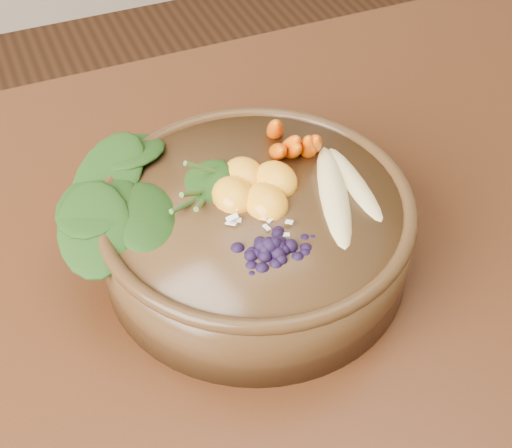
# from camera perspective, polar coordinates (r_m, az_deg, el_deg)

# --- Properties ---
(stoneware_bowl) EXTENTS (0.30, 0.30, 0.07)m
(stoneware_bowl) POSITION_cam_1_polar(r_m,az_deg,el_deg) (0.58, 0.00, -0.71)
(stoneware_bowl) COLOR #4B3017
(stoneware_bowl) RESTS_ON dining_table
(kale_heap) EXTENTS (0.19, 0.18, 0.04)m
(kale_heap) POSITION_cam_1_polar(r_m,az_deg,el_deg) (0.57, -4.72, 6.07)
(kale_heap) COLOR #1D3F11
(kale_heap) RESTS_ON stoneware_bowl
(carrot_cluster) EXTENTS (0.06, 0.06, 0.07)m
(carrot_cluster) POSITION_cam_1_polar(r_m,az_deg,el_deg) (0.59, 3.16, 9.06)
(carrot_cluster) COLOR #F76602
(carrot_cluster) RESTS_ON stoneware_bowl
(banana_halves) EXTENTS (0.07, 0.13, 0.02)m
(banana_halves) POSITION_cam_1_polar(r_m,az_deg,el_deg) (0.56, 7.17, 3.73)
(banana_halves) COLOR #E0CC84
(banana_halves) RESTS_ON stoneware_bowl
(mandarin_cluster) EXTENTS (0.09, 0.09, 0.03)m
(mandarin_cluster) POSITION_cam_1_polar(r_m,az_deg,el_deg) (0.55, -0.11, 3.86)
(mandarin_cluster) COLOR #FFA21C
(mandarin_cluster) RESTS_ON stoneware_bowl
(blueberry_pile) EXTENTS (0.13, 0.11, 0.03)m
(blueberry_pile) POSITION_cam_1_polar(r_m,az_deg,el_deg) (0.50, 1.32, -0.70)
(blueberry_pile) COLOR black
(blueberry_pile) RESTS_ON stoneware_bowl
(coconut_flakes) EXTENTS (0.09, 0.08, 0.01)m
(coconut_flakes) POSITION_cam_1_polar(r_m,az_deg,el_deg) (0.54, 0.50, 0.80)
(coconut_flakes) COLOR white
(coconut_flakes) RESTS_ON stoneware_bowl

